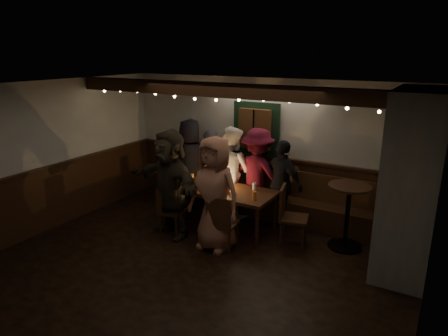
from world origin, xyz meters
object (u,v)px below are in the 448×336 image
Objects in this scene: chair_near_left at (170,208)px; person_c at (232,171)px; chair_near_right at (221,221)px; dining_table at (218,192)px; person_e at (282,183)px; person_a at (190,163)px; high_top at (348,209)px; person_g at (215,194)px; person_f at (170,183)px; person_b at (210,169)px; person_d at (257,174)px; chair_end at (288,212)px.

person_c is at bearing 70.76° from chair_near_left.
chair_near_right reaches higher than chair_near_left.
dining_table is 1.29× the size of person_e.
person_e is at bearing 42.52° from chair_near_left.
person_c is at bearing 156.02° from person_a.
person_e is at bearing 165.99° from high_top.
person_g is (0.91, -0.01, 0.44)m from chair_near_left.
person_b is at bearing 110.91° from person_f.
person_d is at bearing 90.71° from person_g.
chair_near_right is 0.87× the size of high_top.
high_top is 0.67× the size of person_e.
dining_table is 1.11× the size of person_g.
chair_near_left is 2.01m from chair_end.
chair_near_right is at bearing 132.13° from person_c.
person_d is 0.54m from person_e.
person_b reaches higher than chair_near_right.
dining_table is 2.22× the size of chair_near_right.
person_d is (0.96, 1.44, 0.38)m from chair_near_left.
person_g reaches higher than dining_table.
person_a is 1.13× the size of person_e.
dining_table is 1.34m from chair_end.
chair_near_right is at bearing 114.16° from person_a.
person_f is at bearing 78.27° from chair_near_left.
high_top is (1.67, 1.11, 0.15)m from chair_near_right.
chair_near_right is 1.55m from person_d.
high_top reaches higher than chair_near_right.
dining_table is 2.09× the size of chair_end.
dining_table is 0.91m from person_f.
chair_near_left is 2.04m from person_e.
person_b is (-0.07, 1.43, 0.32)m from chair_near_left.
person_e is (-1.25, 0.31, 0.12)m from high_top.
person_a is 1.03× the size of person_c.
dining_table is at bearing 113.29° from person_b.
chair_end is 0.61× the size of person_b.
chair_near_left is at bearing 61.14° from person_d.
chair_end is at bearing 146.27° from person_d.
person_a is (-1.56, 1.42, 0.38)m from chair_near_right.
high_top reaches higher than chair_near_left.
chair_end is at bearing 21.05° from chair_near_left.
person_f is at bearing 60.70° from person_d.
high_top is at bearing 21.10° from chair_end.
person_d is (1.03, 0.01, 0.06)m from person_b.
person_a reaches higher than chair_near_right.
chair_near_right is (0.52, -0.78, -0.15)m from dining_table.
high_top is 0.59× the size of person_a.
chair_end is 0.92× the size of high_top.
person_a is 0.97m from person_c.
chair_near_left is 0.54× the size of person_e.
chair_near_right is at bearing 12.54° from person_f.
person_g is at bearing 92.96° from person_d.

